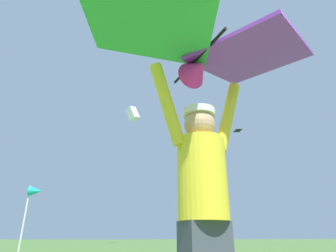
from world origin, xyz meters
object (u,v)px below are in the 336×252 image
at_px(held_stunt_kite, 202,47).
at_px(distant_kite_black_low_left, 238,130).
at_px(distant_kite_teal_far_center, 248,72).
at_px(kite_flyer_person, 203,202).
at_px(distant_kite_blue_low_right, 251,51).
at_px(marker_flag, 34,196).
at_px(distant_kite_white_high_left, 133,114).

distance_m(held_stunt_kite, distant_kite_black_low_left, 27.06).
relative_size(distant_kite_teal_far_center, distant_kite_black_low_left, 0.84).
bearing_deg(distant_kite_black_low_left, kite_flyer_person, -111.52).
distance_m(held_stunt_kite, distant_kite_blue_low_right, 18.49).
distance_m(held_stunt_kite, distant_kite_teal_far_center, 25.26).
height_order(held_stunt_kite, distant_kite_black_low_left, distant_kite_black_low_left).
distance_m(distant_kite_blue_low_right, marker_flag, 17.06).
xyz_separation_m(kite_flyer_person, distant_kite_teal_far_center, (9.33, 19.48, 14.18)).
bearing_deg(held_stunt_kite, distant_kite_blue_low_right, 62.89).
bearing_deg(distant_kite_teal_far_center, held_stunt_kite, -115.42).
xyz_separation_m(held_stunt_kite, distant_kite_blue_low_right, (6.90, 13.48, 10.61)).
bearing_deg(distant_kite_blue_low_right, marker_flag, -139.65).
distance_m(distant_kite_teal_far_center, distant_kite_black_low_left, 6.08).
xyz_separation_m(distant_kite_white_high_left, distant_kite_black_low_left, (10.83, 0.33, -1.23)).
relative_size(distant_kite_blue_low_right, distant_kite_teal_far_center, 0.95).
bearing_deg(held_stunt_kite, kite_flyer_person, 109.17).
bearing_deg(distant_kite_black_low_left, distant_kite_teal_far_center, -90.56).
height_order(distant_kite_white_high_left, marker_flag, distant_kite_white_high_left).
xyz_separation_m(distant_kite_black_low_left, marker_flag, (-12.28, -18.74, -9.23)).
xyz_separation_m(kite_flyer_person, held_stunt_kite, (0.03, -0.09, 1.20)).
relative_size(kite_flyer_person, distant_kite_teal_far_center, 2.11).
bearing_deg(kite_flyer_person, distant_kite_teal_far_center, 64.40).
bearing_deg(kite_flyer_person, distant_kite_blue_low_right, 62.63).
height_order(distant_kite_teal_far_center, marker_flag, distant_kite_teal_far_center).
bearing_deg(kite_flyer_person, held_stunt_kite, -70.83).
relative_size(distant_kite_teal_far_center, marker_flag, 0.50).
xyz_separation_m(distant_kite_white_high_left, marker_flag, (-1.45, -18.41, -10.46)).
height_order(kite_flyer_person, distant_kite_teal_far_center, distant_kite_teal_far_center).
distance_m(distant_kite_blue_low_right, distant_kite_black_low_left, 10.84).
distance_m(distant_kite_white_high_left, marker_flag, 21.23).
bearing_deg(distant_kite_teal_far_center, marker_flag, -130.26).
height_order(kite_flyer_person, distant_kite_blue_low_right, distant_kite_blue_low_right).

